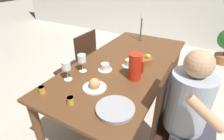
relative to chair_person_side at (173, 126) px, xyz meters
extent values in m
plane|color=beige|center=(-0.64, 0.42, -0.50)|extent=(20.00, 20.00, 0.00)
cube|color=brown|center=(-0.64, 0.42, 0.21)|extent=(0.92, 1.95, 0.03)
cylinder|color=brown|center=(-1.04, -0.50, -0.15)|extent=(0.07, 0.07, 0.70)
cylinder|color=brown|center=(-1.04, 1.33, -0.15)|extent=(0.07, 0.07, 0.70)
cylinder|color=brown|center=(-0.24, 1.33, -0.15)|extent=(0.07, 0.07, 0.70)
cylinder|color=#331E14|center=(-0.11, 0.18, -0.29)|extent=(0.04, 0.04, 0.41)
cube|color=#331E14|center=(0.08, 0.00, -0.07)|extent=(0.42, 0.42, 0.03)
cube|color=#331E14|center=(-0.12, 0.00, 0.20)|extent=(0.03, 0.39, 0.52)
cylinder|color=#331E14|center=(-1.55, 0.24, -0.29)|extent=(0.04, 0.04, 0.41)
cylinder|color=#331E14|center=(-1.55, 0.61, -0.29)|extent=(0.04, 0.04, 0.41)
cylinder|color=#331E14|center=(-1.18, 0.24, -0.29)|extent=(0.04, 0.04, 0.41)
cylinder|color=#331E14|center=(-1.18, 0.61, -0.29)|extent=(0.04, 0.04, 0.41)
cube|color=#331E14|center=(-1.36, 0.43, -0.07)|extent=(0.42, 0.42, 0.03)
cube|color=#331E14|center=(-1.16, 0.43, 0.20)|extent=(0.03, 0.39, 0.52)
cube|color=#33333D|center=(0.15, 0.01, -0.01)|extent=(0.30, 0.34, 0.11)
cylinder|color=#9EA8B7|center=(0.06, 0.01, 0.26)|extent=(0.30, 0.30, 0.46)
sphere|color=tan|center=(0.06, 0.01, 0.58)|extent=(0.19, 0.19, 0.19)
cylinder|color=tan|center=(0.16, -0.20, 0.38)|extent=(0.25, 0.06, 0.20)
cylinder|color=red|center=(-0.43, 0.17, 0.35)|extent=(0.12, 0.12, 0.25)
cube|color=red|center=(-0.36, 0.17, 0.36)|extent=(0.02, 0.02, 0.11)
cone|color=red|center=(-0.48, 0.17, 0.45)|extent=(0.04, 0.04, 0.04)
cylinder|color=white|center=(-0.95, -0.14, 0.23)|extent=(0.07, 0.07, 0.00)
cylinder|color=white|center=(-0.95, -0.14, 0.28)|extent=(0.01, 0.01, 0.10)
cylinder|color=white|center=(-0.95, -0.14, 0.37)|extent=(0.08, 0.08, 0.08)
cylinder|color=white|center=(-0.92, 0.04, 0.23)|extent=(0.07, 0.07, 0.00)
cylinder|color=white|center=(-0.92, 0.04, 0.28)|extent=(0.01, 0.01, 0.10)
cylinder|color=white|center=(-0.92, 0.04, 0.37)|extent=(0.08, 0.08, 0.08)
cylinder|color=red|center=(-0.92, 0.04, 0.35)|extent=(0.06, 0.06, 0.04)
cylinder|color=silver|center=(-0.74, 0.17, 0.23)|extent=(0.14, 0.14, 0.01)
cylinder|color=silver|center=(-0.74, 0.17, 0.27)|extent=(0.08, 0.08, 0.06)
cube|color=silver|center=(-0.70, 0.17, 0.27)|extent=(0.01, 0.01, 0.03)
cylinder|color=silver|center=(-0.57, 0.37, 0.23)|extent=(0.14, 0.14, 0.01)
cylinder|color=silver|center=(-0.57, 0.37, 0.27)|extent=(0.08, 0.08, 0.06)
cube|color=silver|center=(-0.52, 0.37, 0.27)|extent=(0.01, 0.01, 0.03)
cylinder|color=#9E9EA3|center=(-0.38, -0.29, 0.24)|extent=(0.27, 0.27, 0.02)
cylinder|color=#9E9EA3|center=(-0.38, -0.29, 0.25)|extent=(0.28, 0.28, 0.01)
cylinder|color=silver|center=(-0.66, -0.14, 0.24)|extent=(0.20, 0.20, 0.01)
sphere|color=tan|center=(-0.66, -0.14, 0.27)|extent=(0.10, 0.10, 0.10)
cylinder|color=gold|center=(-0.70, -0.39, 0.26)|extent=(0.05, 0.05, 0.06)
cylinder|color=gold|center=(-0.70, -0.39, 0.28)|extent=(0.05, 0.05, 0.01)
cylinder|color=gold|center=(-0.99, -0.40, 0.26)|extent=(0.05, 0.05, 0.06)
cylinder|color=gold|center=(-0.99, -0.40, 0.28)|extent=(0.05, 0.05, 0.01)
cylinder|color=brown|center=(-0.46, 0.51, 0.26)|extent=(0.17, 0.17, 0.06)
sphere|color=gold|center=(-0.43, 0.52, 0.31)|extent=(0.06, 0.06, 0.06)
sphere|color=red|center=(-0.50, 0.50, 0.31)|extent=(0.06, 0.06, 0.06)
cylinder|color=#4C4238|center=(-0.75, 1.14, 0.24)|extent=(0.06, 0.06, 0.01)
cylinder|color=#4C4238|center=(-0.75, 1.14, 0.39)|extent=(0.02, 0.02, 0.29)
cylinder|color=beige|center=(-0.75, 1.14, 0.56)|extent=(0.02, 0.02, 0.05)
cylinder|color=#A8603D|center=(0.44, 2.64, -0.42)|extent=(0.32, 0.32, 0.17)
camera|label=1|loc=(0.06, -1.12, 1.10)|focal=28.00mm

